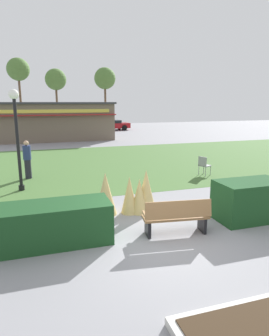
# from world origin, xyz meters

# --- Properties ---
(ground_plane) EXTENTS (80.00, 80.00, 0.00)m
(ground_plane) POSITION_xyz_m (0.00, 0.00, 0.00)
(ground_plane) COLOR gray
(lawn_patch) EXTENTS (36.00, 12.00, 0.01)m
(lawn_patch) POSITION_xyz_m (0.00, 9.86, 0.00)
(lawn_patch) COLOR #446B33
(lawn_patch) RESTS_ON ground_plane
(park_bench) EXTENTS (1.75, 0.74, 0.95)m
(park_bench) POSITION_xyz_m (0.50, 0.29, 0.48)
(park_bench) COLOR olive
(park_bench) RESTS_ON ground_plane
(hedge_left) EXTENTS (2.78, 1.10, 0.98)m
(hedge_left) POSITION_xyz_m (-2.54, 0.75, 0.49)
(hedge_left) COLOR #19421E
(hedge_left) RESTS_ON ground_plane
(hedge_right) EXTENTS (1.93, 1.10, 1.14)m
(hedge_right) POSITION_xyz_m (2.95, 0.60, 0.57)
(hedge_right) COLOR #19421E
(hedge_right) RESTS_ON ground_plane
(ornamental_grass_behind_left) EXTENTS (0.54, 0.54, 1.07)m
(ornamental_grass_behind_left) POSITION_xyz_m (0.09, 2.04, 0.54)
(ornamental_grass_behind_left) COLOR tan
(ornamental_grass_behind_left) RESTS_ON ground_plane
(ornamental_grass_behind_right) EXTENTS (0.51, 0.51, 1.15)m
(ornamental_grass_behind_right) POSITION_xyz_m (-0.20, 2.12, 0.57)
(ornamental_grass_behind_right) COLOR tan
(ornamental_grass_behind_right) RESTS_ON ground_plane
(ornamental_grass_behind_center) EXTENTS (0.66, 0.66, 1.29)m
(ornamental_grass_behind_center) POSITION_xyz_m (-0.92, 2.23, 0.65)
(ornamental_grass_behind_center) COLOR tan
(ornamental_grass_behind_center) RESTS_ON ground_plane
(ornamental_grass_behind_far) EXTENTS (0.63, 0.63, 1.31)m
(ornamental_grass_behind_far) POSITION_xyz_m (0.35, 2.16, 0.65)
(ornamental_grass_behind_far) COLOR tan
(ornamental_grass_behind_far) RESTS_ON ground_plane
(lamppost_mid) EXTENTS (0.36, 0.36, 3.79)m
(lamppost_mid) POSITION_xyz_m (-3.49, 5.67, 2.40)
(lamppost_mid) COLOR black
(lamppost_mid) RESTS_ON ground_plane
(food_kiosk) EXTENTS (10.12, 4.62, 3.32)m
(food_kiosk) POSITION_xyz_m (-1.25, 21.57, 1.67)
(food_kiosk) COLOR #6B5B4C
(food_kiosk) RESTS_ON ground_plane
(cafe_chair_east) EXTENTS (0.58, 0.58, 0.89)m
(cafe_chair_east) POSITION_xyz_m (4.43, 5.67, 0.53)
(cafe_chair_east) COLOR gray
(cafe_chair_east) RESTS_ON ground_plane
(person_strolling) EXTENTS (0.34, 0.34, 1.69)m
(person_strolling) POSITION_xyz_m (-3.28, 7.53, 0.86)
(person_strolling) COLOR #23232D
(person_strolling) RESTS_ON ground_plane
(parked_car_west_slot) EXTENTS (4.30, 2.25, 1.20)m
(parked_car_west_slot) POSITION_xyz_m (-5.23, 29.05, 0.64)
(parked_car_west_slot) COLOR #B7BABF
(parked_car_west_slot) RESTS_ON ground_plane
(parked_car_center_slot) EXTENTS (4.32, 2.29, 1.20)m
(parked_car_center_slot) POSITION_xyz_m (-0.14, 29.06, 0.64)
(parked_car_center_slot) COLOR #2D6638
(parked_car_center_slot) RESTS_ON ground_plane
(parked_car_east_slot) EXTENTS (4.34, 2.33, 1.20)m
(parked_car_east_slot) POSITION_xyz_m (5.58, 29.05, 0.64)
(parked_car_east_slot) COLOR maroon
(parked_car_east_slot) RESTS_ON ground_plane
(tree_left_bg) EXTENTS (2.80, 2.80, 7.76)m
(tree_left_bg) POSITION_xyz_m (5.95, 33.92, 6.30)
(tree_left_bg) COLOR brown
(tree_left_bg) RESTS_ON ground_plane
(tree_right_bg) EXTENTS (2.80, 2.80, 8.73)m
(tree_right_bg) POSITION_xyz_m (-4.76, 35.54, 7.23)
(tree_right_bg) COLOR brown
(tree_right_bg) RESTS_ON ground_plane
(tree_center_bg) EXTENTS (2.80, 2.80, 7.66)m
(tree_center_bg) POSITION_xyz_m (-0.20, 36.40, 6.20)
(tree_center_bg) COLOR brown
(tree_center_bg) RESTS_ON ground_plane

